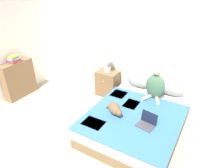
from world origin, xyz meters
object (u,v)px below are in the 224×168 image
at_px(laptop_open, 147,123).
at_px(book_stack_top, 14,59).
at_px(pillow_far, 171,89).
at_px(person_sitting, 155,85).
at_px(cat_tabby, 115,109).
at_px(pillow_near, 139,81).
at_px(table_lamp, 107,57).
at_px(bed, 137,120).
at_px(nightstand, 108,83).
at_px(bookshelf, 19,79).

height_order(laptop_open, book_stack_top, book_stack_top).
bearing_deg(laptop_open, pillow_far, 96.25).
height_order(person_sitting, cat_tabby, person_sitting).
xyz_separation_m(pillow_near, pillow_far, (0.72, 0.00, 0.00)).
bearing_deg(pillow_near, table_lamp, -177.21).
relative_size(cat_tabby, table_lamp, 0.79).
height_order(pillow_near, book_stack_top, book_stack_top).
distance_m(bed, nightstand, 1.46).
height_order(table_lamp, bookshelf, table_lamp).
xyz_separation_m(bed, book_stack_top, (-3.04, -0.26, 0.76)).
height_order(bed, pillow_near, pillow_near).
bearing_deg(table_lamp, book_stack_top, -148.90).
distance_m(bed, laptop_open, 0.50).
xyz_separation_m(pillow_far, nightstand, (-1.54, -0.05, -0.24)).
bearing_deg(pillow_far, table_lamp, -178.51).
bearing_deg(person_sitting, pillow_near, 147.85).
distance_m(pillow_near, book_stack_top, 2.95).
bearing_deg(pillow_near, book_stack_top, -156.61).
xyz_separation_m(table_lamp, bookshelf, (-1.85, -1.12, -0.56)).
relative_size(bed, cat_tabby, 4.86).
xyz_separation_m(person_sitting, table_lamp, (-1.28, 0.25, 0.29)).
bearing_deg(bookshelf, nightstand, 30.86).
bearing_deg(nightstand, table_lamp, 129.34).
bearing_deg(bed, pillow_near, 111.66).
bearing_deg(nightstand, bookshelf, -149.14).
xyz_separation_m(bookshelf, book_stack_top, (-0.00, -0.00, 0.53)).
distance_m(pillow_near, laptop_open, 1.38).
height_order(cat_tabby, bookshelf, bookshelf).
distance_m(bed, pillow_near, 1.03).
relative_size(pillow_far, laptop_open, 1.81).
bearing_deg(table_lamp, pillow_far, 1.49).
distance_m(person_sitting, cat_tabby, 1.02).
height_order(pillow_near, cat_tabby, pillow_near).
height_order(bed, laptop_open, laptop_open).
distance_m(pillow_near, cat_tabby, 1.18).
height_order(nightstand, book_stack_top, book_stack_top).
relative_size(laptop_open, book_stack_top, 1.26).
height_order(bed, nightstand, nightstand).
relative_size(cat_tabby, nightstand, 0.68).
bearing_deg(book_stack_top, table_lamp, 31.10).
distance_m(nightstand, bookshelf, 2.17).
relative_size(laptop_open, bookshelf, 0.37).
height_order(person_sitting, table_lamp, table_lamp).
distance_m(laptop_open, bookshelf, 3.32).
height_order(bed, table_lamp, table_lamp).
bearing_deg(cat_tabby, laptop_open, 33.51).
xyz_separation_m(cat_tabby, laptop_open, (0.63, -0.03, -0.05)).
xyz_separation_m(bed, pillow_far, (0.36, 0.90, 0.34)).
xyz_separation_m(bed, cat_tabby, (-0.35, -0.28, 0.32)).
xyz_separation_m(nightstand, table_lamp, (-0.00, 0.01, 0.69)).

